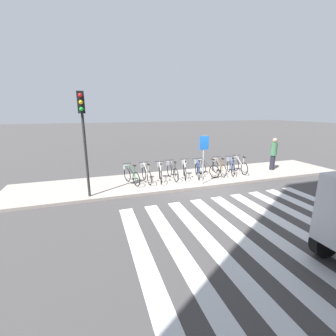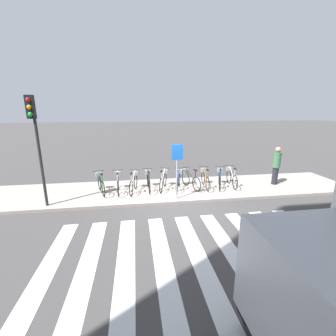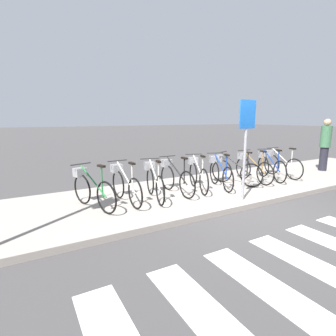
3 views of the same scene
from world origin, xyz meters
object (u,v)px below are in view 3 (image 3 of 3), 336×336
Objects in this scene: parked_bicycle_6 at (233,169)px; parked_bicycle_7 at (251,167)px; parked_bicycle_1 at (124,183)px; parked_bicycle_5 at (219,171)px; parked_bicycle_4 at (197,173)px; parked_bicycle_9 at (280,163)px; parked_bicycle_8 at (269,165)px; parked_bicycle_0 at (91,188)px; parked_bicycle_2 at (154,180)px; sign_post at (246,133)px; parked_bicycle_3 at (175,176)px; pedestrian at (325,144)px.

parked_bicycle_6 and parked_bicycle_7 have the same top height.
parked_bicycle_1 and parked_bicycle_5 have the same top height.
parked_bicycle_9 is (3.19, -0.03, 0.00)m from parked_bicycle_4.
parked_bicycle_8 is (1.39, -0.09, 0.00)m from parked_bicycle_6.
parked_bicycle_2 is (1.40, -0.06, 0.00)m from parked_bicycle_0.
parked_bicycle_9 is at bearing 23.44° from sign_post.
parked_bicycle_4 is 0.67m from parked_bicycle_5.
parked_bicycle_9 is (4.50, 0.11, 0.00)m from parked_bicycle_2.
parked_bicycle_3 and parked_bicycle_7 have the same top height.
sign_post is (-4.95, -1.10, 0.55)m from pedestrian.
sign_post reaches higher than parked_bicycle_6.
parked_bicycle_2 is at bearing -6.29° from parked_bicycle_1.
parked_bicycle_8 is 0.61m from parked_bicycle_9.
parked_bicycle_4 is 0.96× the size of parked_bicycle_9.
parked_bicycle_6 is at bearing 0.65° from parked_bicycle_1.
parked_bicycle_0 and parked_bicycle_8 have the same top height.
parked_bicycle_9 is at bearing 0.41° from parked_bicycle_1.
pedestrian is at bearing -0.03° from parked_bicycle_2.
parked_bicycle_2 and parked_bicycle_4 have the same top height.
parked_bicycle_0 and parked_bicycle_2 have the same top height.
parked_bicycle_9 is at bearing 0.01° from parked_bicycle_6.
parked_bicycle_0 is 4.62m from parked_bicycle_7.
sign_post is (-0.29, -1.15, 1.08)m from parked_bicycle_5.
parked_bicycle_6 is at bearing 178.40° from pedestrian.
parked_bicycle_6 is 0.66× the size of sign_post.
parked_bicycle_5 is at bearing 179.39° from pedestrian.
parked_bicycle_3 is (2.04, 0.08, 0.00)m from parked_bicycle_0.
parked_bicycle_9 is (3.87, -0.02, 0.00)m from parked_bicycle_3.
parked_bicycle_9 is at bearing 1.42° from parked_bicycle_2.
parked_bicycle_5 and parked_bicycle_7 have the same top height.
parked_bicycle_3 is 1.04× the size of parked_bicycle_4.
parked_bicycle_2 is 0.65m from parked_bicycle_3.
parked_bicycle_6 is 1.99m from parked_bicycle_9.
parked_bicycle_5 is at bearing -0.20° from parked_bicycle_0.
sign_post reaches higher than parked_bicycle_8.
parked_bicycle_3 is 3.87m from parked_bicycle_9.
parked_bicycle_9 is (5.91, 0.05, 0.00)m from parked_bicycle_0.
parked_bicycle_8 is at bearing -0.61° from parked_bicycle_1.
parked_bicycle_1 is at bearing 179.39° from parked_bicycle_8.
parked_bicycle_8 is at bearing 0.38° from parked_bicycle_2.
parked_bicycle_3 is 6.03m from pedestrian.
sign_post is (-0.83, -1.22, 1.08)m from parked_bicycle_6.
parked_bicycle_8 is at bearing -0.34° from parked_bicycle_0.
parked_bicycle_3 is 0.86× the size of pedestrian.
parked_bicycle_2 is 1.03× the size of parked_bicycle_4.
parked_bicycle_7 is 1.05× the size of parked_bicycle_8.
parked_bicycle_2 is 1.02× the size of parked_bicycle_5.
parked_bicycle_7 is 1.00× the size of parked_bicycle_9.
parked_bicycle_8 is (0.68, -0.07, 0.00)m from parked_bicycle_7.
parked_bicycle_5 is 0.67× the size of sign_post.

